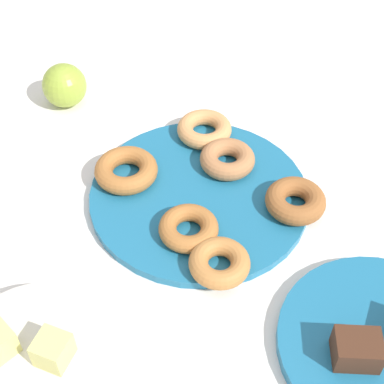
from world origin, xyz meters
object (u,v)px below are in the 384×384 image
Objects in this scene: donut_1 at (126,170)px; brownie_far at (357,349)px; donut_5 at (189,228)px; apple at (64,85)px; donut_4 at (227,159)px; donut_plate at (199,195)px; donut_0 at (219,263)px; donut_2 at (204,129)px; donut_3 at (295,201)px; cake_plate at (383,346)px; melon_chunk_left at (53,350)px; fruit_bowl at (34,357)px.

donut_1 is 0.41m from brownie_far.
apple reaches higher than donut_5.
donut_4 is 1.02× the size of donut_5.
donut_0 is at bearing 120.69° from donut_plate.
donut_2 is 1.16× the size of apple.
donut_4 is (0.12, -0.05, -0.00)m from donut_3.
apple is at bearing -34.90° from donut_0.
brownie_far is at bearing 45.00° from cake_plate.
donut_3 is 1.14× the size of apple.
donut_3 is 0.13m from donut_4.
donut_4 is (-0.14, -0.08, -0.00)m from donut_1.
donut_plate is at bearing 106.15° from donut_2.
donut_5 is at bearing -23.82° from brownie_far.
melon_chunk_left is at bearing 87.43° from donut_2.
cake_plate is (-0.40, 0.15, -0.02)m from donut_1.
donut_4 is at bearing -47.28° from brownie_far.
donut_1 is at bearing 6.01° from donut_3.
donut_2 is 0.26m from apple.
brownie_far is (-0.37, 0.18, 0.01)m from donut_1.
apple is at bearing -15.05° from donut_3.
donut_0 is at bearing -123.13° from melon_chunk_left.
melon_chunk_left is (0.02, 0.44, 0.03)m from donut_2.
fruit_bowl is (-0.03, 0.31, -0.01)m from donut_1.
melon_chunk_left is (-0.06, 0.31, 0.03)m from donut_1.
donut_5 is at bearing 150.38° from donut_1.
donut_2 is at bearing 177.24° from apple.
donut_4 is at bearing -101.27° from melon_chunk_left.
donut_4 is 0.35m from brownie_far.
melon_chunk_left is at bearing 180.00° from fruit_bowl.
melon_chunk_left is 0.52m from apple.
melon_chunk_left is at bearing 73.69° from donut_5.
brownie_far is at bearing 160.27° from donut_0.
brownie_far is 0.37m from fruit_bowl.
donut_0 is at bearing -129.13° from fruit_bowl.
cake_plate is at bearing 139.29° from donut_2.
donut_5 is 0.25m from melon_chunk_left.
donut_plate is 0.33m from melon_chunk_left.
apple is at bearing -34.84° from donut_5.
apple is (0.21, -0.45, 0.02)m from fruit_bowl.
donut_0 is 0.95× the size of donut_4.
melon_chunk_left reaches higher than brownie_far.
apple is (0.18, -0.14, 0.01)m from donut_1.
donut_2 is 2.47× the size of melon_chunk_left.
cake_plate is 0.05m from brownie_far.
donut_2 is at bearing -66.25° from donut_0.
donut_2 reaches higher than donut_plate.
donut_3 is 0.34× the size of cake_plate.
donut_1 is 1.10× the size of donut_3.
donut_plate is 4.25× the size of apple.
donut_2 is at bearing -46.69° from brownie_far.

